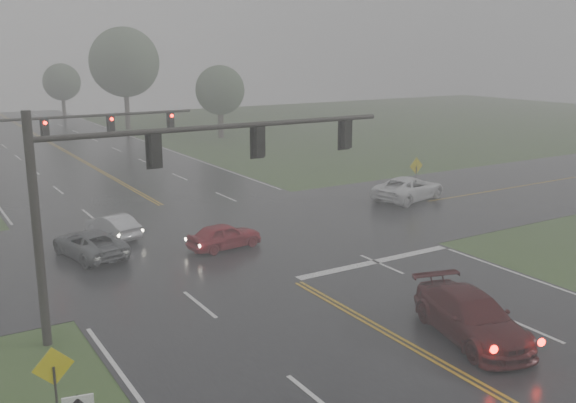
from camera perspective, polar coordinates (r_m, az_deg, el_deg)
main_road at (r=32.11m, az=-4.86°, el=-4.01°), size 18.00×160.00×0.02m
cross_street at (r=33.83m, az=-6.40°, el=-3.13°), size 120.00×14.00×0.02m
stop_bar at (r=29.98m, az=7.80°, el=-5.37°), size 8.50×0.50×0.01m
sedan_maroon at (r=23.17m, az=15.88°, el=-11.60°), size 3.46×5.68×1.54m
sedan_red at (r=31.85m, az=-5.64°, el=-4.17°), size 3.85×1.85×1.27m
sedan_silver at (r=34.70m, az=-15.26°, el=-3.11°), size 2.10×3.92×1.23m
car_grey at (r=31.84m, az=-17.18°, el=-4.73°), size 2.97×4.92×1.28m
pickup_white at (r=42.43m, az=10.67°, el=0.13°), size 5.92×3.76×1.52m
signal_gantry_near at (r=22.73m, az=-11.30°, el=2.64°), size 13.74×0.34×7.77m
signal_gantry_far at (r=39.00m, az=-20.41°, el=5.29°), size 12.69×0.33×6.56m
sign_diamond_west at (r=17.45m, az=-20.06°, el=-14.48°), size 1.03×0.11×2.49m
sign_diamond_east at (r=42.81m, az=11.32°, el=2.71°), size 1.12×0.09×2.69m
tree_ne_a at (r=80.41m, az=-14.34°, el=11.90°), size 8.27×8.27×12.14m
tree_e_near at (r=71.03m, az=-6.07°, el=9.80°), size 5.36×5.36×7.87m
tree_n_far at (r=96.72m, az=-19.47°, el=9.97°), size 5.17×5.17×7.60m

